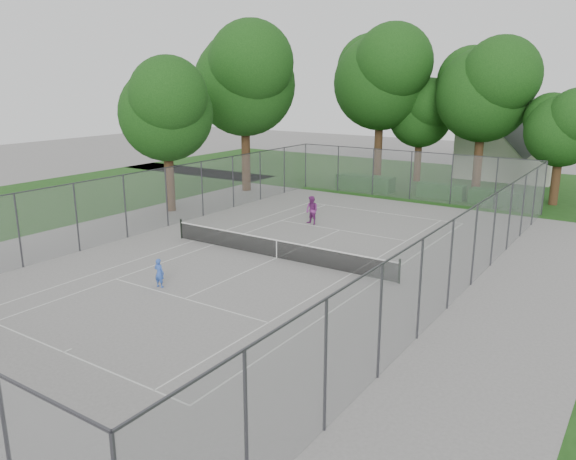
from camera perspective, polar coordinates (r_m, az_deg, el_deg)
The scene contains 18 objects.
ground at distance 27.49m, azimuth -1.16°, elevation -2.86°, with size 120.00×120.00×0.00m, color slate.
grass_far at distance 50.46m, azimuth 16.07°, elevation 4.75°, with size 60.00×20.00×0.00m, color #194012.
grass_left at distance 43.60m, azimuth -25.61°, elevation 2.34°, with size 16.00×40.00×0.00m, color #194012.
court_markings at distance 27.49m, azimuth -1.16°, elevation -2.85°, with size 11.03×23.83×0.01m.
tennis_net at distance 27.34m, azimuth -1.17°, elevation -1.84°, with size 12.87×0.10×1.10m.
perimeter_fence at distance 26.99m, azimuth -1.18°, elevation 0.80°, with size 18.08×34.08×3.52m.
tree_far_left at distance 48.71m, azimuth 9.53°, elevation 15.31°, with size 9.00×8.22×12.94m.
tree_far_midleft at distance 49.36m, azimuth 13.38°, elevation 11.69°, with size 6.04×5.52×8.68m.
tree_far_midright at distance 45.35m, azimuth 19.42°, elevation 13.54°, with size 8.05×7.35×11.57m.
tree_far_right at distance 42.74m, azimuth 26.18°, elevation 9.54°, with size 5.58×5.09×8.02m.
tree_side_back at distance 43.82m, azimuth -4.42°, elevation 15.34°, with size 8.86×8.09×12.73m.
tree_side_front at distance 37.35m, azimuth -12.32°, elevation 12.19°, with size 6.92×6.32×9.95m.
hedge_left at distance 45.03m, azimuth 7.83°, elevation 4.77°, with size 4.59×1.38×1.15m, color #174717.
hedge_mid at distance 43.01m, azimuth 15.28°, elevation 3.86°, with size 3.42×0.98×1.07m, color #174717.
hedge_right at distance 41.84m, azimuth 20.29°, elevation 3.12°, with size 3.42×1.25×1.03m, color #174717.
house at distance 53.68m, azimuth 21.70°, elevation 9.19°, with size 8.01×6.21×9.97m.
girl_player at distance 24.11m, azimuth -12.95°, elevation -4.27°, with size 0.46×0.30×1.25m, color #3157B9.
woman_player at distance 33.77m, azimuth 2.44°, elevation 2.01°, with size 0.84×0.65×1.72m, color #782874.
Camera 1 is at (15.03, -21.43, 8.38)m, focal length 35.00 mm.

